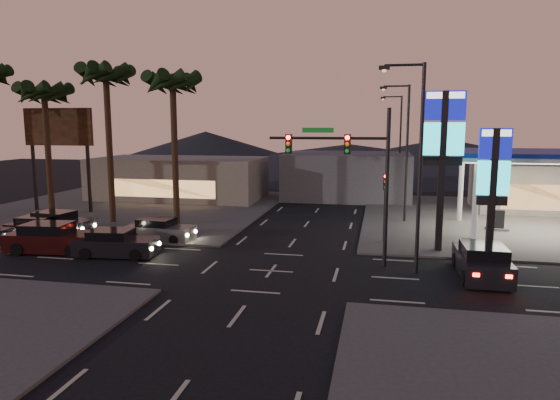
% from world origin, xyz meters
% --- Properties ---
extents(ground, '(140.00, 140.00, 0.00)m').
position_xyz_m(ground, '(0.00, 0.00, 0.00)').
color(ground, black).
rests_on(ground, ground).
extents(corner_lot_ne, '(24.00, 24.00, 0.12)m').
position_xyz_m(corner_lot_ne, '(16.00, 16.00, 0.06)').
color(corner_lot_ne, '#47443F').
rests_on(corner_lot_ne, ground).
extents(corner_lot_nw, '(24.00, 24.00, 0.12)m').
position_xyz_m(corner_lot_nw, '(-16.00, 16.00, 0.06)').
color(corner_lot_nw, '#47443F').
rests_on(corner_lot_nw, ground).
extents(gas_station, '(12.20, 8.20, 5.47)m').
position_xyz_m(gas_station, '(16.00, 12.00, 5.08)').
color(gas_station, silver).
rests_on(gas_station, ground).
extents(convenience_store, '(10.00, 6.00, 4.00)m').
position_xyz_m(convenience_store, '(18.00, 21.00, 2.00)').
color(convenience_store, '#726B5B').
rests_on(convenience_store, ground).
extents(pylon_sign_tall, '(2.20, 0.35, 9.00)m').
position_xyz_m(pylon_sign_tall, '(8.50, 5.50, 6.39)').
color(pylon_sign_tall, black).
rests_on(pylon_sign_tall, ground).
extents(pylon_sign_short, '(1.60, 0.35, 7.00)m').
position_xyz_m(pylon_sign_short, '(11.00, 4.50, 4.66)').
color(pylon_sign_short, black).
rests_on(pylon_sign_short, ground).
extents(traffic_signal_mast, '(6.10, 0.39, 8.00)m').
position_xyz_m(traffic_signal_mast, '(3.76, 1.99, 5.23)').
color(traffic_signal_mast, black).
rests_on(traffic_signal_mast, ground).
extents(pedestal_signal, '(0.32, 0.39, 4.30)m').
position_xyz_m(pedestal_signal, '(5.50, 6.98, 2.92)').
color(pedestal_signal, black).
rests_on(pedestal_signal, ground).
extents(streetlight_near, '(2.14, 0.25, 10.00)m').
position_xyz_m(streetlight_near, '(6.79, 1.00, 5.72)').
color(streetlight_near, black).
rests_on(streetlight_near, ground).
extents(streetlight_mid, '(2.14, 0.25, 10.00)m').
position_xyz_m(streetlight_mid, '(6.79, 14.00, 5.72)').
color(streetlight_mid, black).
rests_on(streetlight_mid, ground).
extents(streetlight_far, '(2.14, 0.25, 10.00)m').
position_xyz_m(streetlight_far, '(6.79, 28.00, 5.72)').
color(streetlight_far, black).
rests_on(streetlight_far, ground).
extents(palm_a, '(4.41, 4.41, 10.86)m').
position_xyz_m(palm_a, '(-9.00, 9.50, 9.43)').
color(palm_a, black).
rests_on(palm_a, ground).
extents(palm_b, '(4.41, 4.41, 11.46)m').
position_xyz_m(palm_b, '(-14.00, 9.50, 9.97)').
color(palm_b, black).
rests_on(palm_b, ground).
extents(palm_c, '(4.41, 4.41, 10.26)m').
position_xyz_m(palm_c, '(-19.00, 9.50, 8.88)').
color(palm_c, black).
rests_on(palm_c, ground).
extents(billboard, '(6.00, 0.30, 8.50)m').
position_xyz_m(billboard, '(-20.50, 13.00, 6.33)').
color(billboard, black).
rests_on(billboard, ground).
extents(building_far_west, '(16.00, 8.00, 4.00)m').
position_xyz_m(building_far_west, '(-14.00, 22.00, 2.00)').
color(building_far_west, '#726B5B').
rests_on(building_far_west, ground).
extents(building_far_mid, '(12.00, 9.00, 4.40)m').
position_xyz_m(building_far_mid, '(2.00, 26.00, 2.20)').
color(building_far_mid, '#4C4C51').
rests_on(building_far_mid, ground).
extents(hill_left, '(40.00, 40.00, 6.00)m').
position_xyz_m(hill_left, '(-25.00, 60.00, 3.00)').
color(hill_left, black).
rests_on(hill_left, ground).
extents(hill_right, '(50.00, 50.00, 5.00)m').
position_xyz_m(hill_right, '(15.00, 60.00, 2.50)').
color(hill_right, black).
rests_on(hill_right, ground).
extents(hill_center, '(60.00, 60.00, 4.00)m').
position_xyz_m(hill_center, '(0.00, 60.00, 2.00)').
color(hill_center, black).
rests_on(hill_center, ground).
extents(car_lane_a_front, '(4.63, 2.25, 1.47)m').
position_xyz_m(car_lane_a_front, '(-9.02, 1.10, 0.68)').
color(car_lane_a_front, black).
rests_on(car_lane_a_front, ground).
extents(car_lane_a_mid, '(5.25, 2.56, 1.66)m').
position_xyz_m(car_lane_a_mid, '(-13.00, 1.19, 0.77)').
color(car_lane_a_mid, black).
rests_on(car_lane_a_mid, ground).
extents(car_lane_b_front, '(4.38, 2.08, 1.39)m').
position_xyz_m(car_lane_b_front, '(-8.23, 5.05, 0.65)').
color(car_lane_b_front, '#525254').
rests_on(car_lane_b_front, ground).
extents(car_lane_b_mid, '(4.82, 2.33, 1.53)m').
position_xyz_m(car_lane_b_mid, '(-15.57, 5.35, 0.71)').
color(car_lane_b_mid, black).
rests_on(car_lane_b_mid, ground).
extents(car_lane_b_rear, '(4.33, 1.93, 1.39)m').
position_xyz_m(car_lane_b_rear, '(-16.05, 4.21, 0.65)').
color(car_lane_b_rear, black).
rests_on(car_lane_b_rear, ground).
extents(suv_station, '(2.15, 4.89, 1.62)m').
position_xyz_m(suv_station, '(10.00, 1.03, 0.75)').
color(suv_station, black).
rests_on(suv_station, ground).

